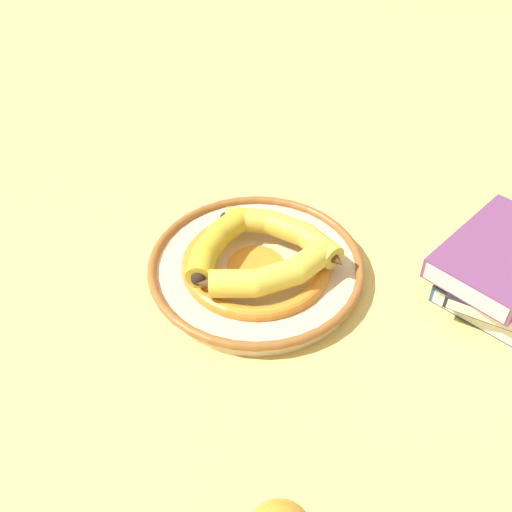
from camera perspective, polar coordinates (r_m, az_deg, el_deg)
name	(u,v)px	position (r m, az deg, el deg)	size (l,w,h in m)	color
ground_plane	(290,279)	(0.91, 3.29, -2.19)	(2.80, 2.80, 0.00)	#E5CC6B
decorative_bowl	(256,267)	(0.91, 0.00, -1.02)	(0.33, 0.33, 0.03)	beige
banana_a	(216,243)	(0.89, -3.83, 1.27)	(0.11, 0.16, 0.04)	gold
banana_b	(271,275)	(0.84, 1.46, -1.79)	(0.09, 0.21, 0.04)	yellow
banana_c	(286,232)	(0.91, 2.91, 2.30)	(0.20, 0.11, 0.04)	gold
book_stack	(501,270)	(0.93, 22.31, -1.21)	(0.20, 0.23, 0.09)	#2D4C84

